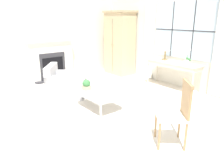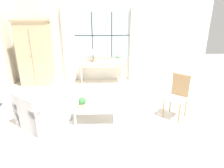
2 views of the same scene
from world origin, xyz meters
The scene contains 13 objects.
ground_plane centered at (0.00, 0.00, 0.00)m, with size 14.00×14.00×0.00m, color silver.
wall_back_windowed centered at (0.00, 3.02, 1.39)m, with size 7.20×0.14×2.80m.
wall_left centered at (-3.03, 0.60, 1.40)m, with size 0.06×7.20×2.80m, color silver.
fireplace centered at (-2.91, 0.49, 0.73)m, with size 0.34×1.46×2.21m.
armoire centered at (-2.17, 2.64, 1.06)m, with size 1.02×0.67×2.10m.
console_table centered at (0.03, 2.69, 0.66)m, with size 1.53×0.50×0.74m.
table_lamp centered at (-0.30, 2.72, 1.07)m, with size 0.28×0.28×0.43m.
potted_orchid centered at (0.46, 2.62, 0.90)m, with size 0.18×0.14×0.43m.
armchair_upholstered centered at (-1.30, 0.12, 0.27)m, with size 1.19×1.21×0.78m.
side_chair_wooden centered at (1.77, 0.39, 0.57)m, with size 0.62×0.62×1.01m.
coffee_table centered at (-0.11, 0.28, 0.32)m, with size 1.00×0.67×0.36m.
potted_plant_small centered at (-0.41, 0.17, 0.48)m, with size 0.17×0.17×0.24m.
pillar_candle centered at (0.24, 0.30, 0.43)m, with size 0.08×0.08×0.15m.
Camera 1 is at (3.48, -2.28, 1.89)m, focal length 35.00 mm.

